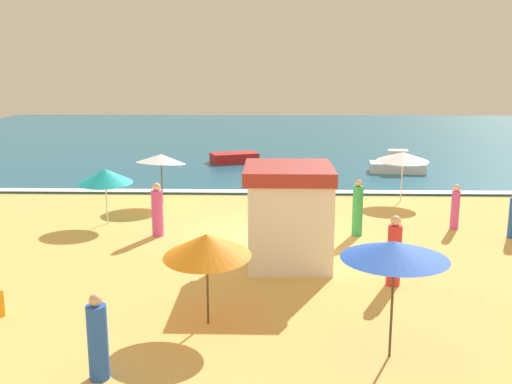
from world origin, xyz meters
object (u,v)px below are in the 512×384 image
beach_umbrella_8 (161,159)px  lifeguard_cabana (288,214)px  beach_umbrella_2 (395,250)px  beachgoer_4 (358,210)px  beach_umbrella_3 (207,245)px  beachgoer_5 (98,340)px  beach_umbrella_4 (105,176)px  small_boat_0 (234,158)px  small_boat_1 (397,165)px  beach_umbrella_7 (403,157)px  beachgoer_10 (394,253)px  beachgoer_3 (157,211)px  beachgoer_11 (455,208)px

beach_umbrella_8 → lifeguard_cabana: bearing=-56.0°
beach_umbrella_2 → beachgoer_4: beach_umbrella_2 is taller
beach_umbrella_3 → beachgoer_5: 3.08m
lifeguard_cabana → beach_umbrella_4: lifeguard_cabana is taller
small_boat_0 → lifeguard_cabana: bearing=-81.4°
lifeguard_cabana → beachgoer_5: size_ratio=1.76×
beachgoer_4 → small_boat_1: (3.78, 11.67, -0.41)m
beachgoer_5 → small_boat_1: size_ratio=0.53×
beach_umbrella_7 → beachgoer_10: (-2.30, -9.73, -1.02)m
beach_umbrella_4 → small_boat_0: 14.01m
beach_umbrella_3 → beach_umbrella_4: 9.38m
beach_umbrella_4 → beachgoer_3: (2.11, -1.49, -0.90)m
beach_umbrella_3 → beach_umbrella_4: beach_umbrella_3 is taller
lifeguard_cabana → beachgoer_10: size_ratio=1.54×
beach_umbrella_8 → beachgoer_11: 11.49m
beach_umbrella_3 → beach_umbrella_4: (-4.52, 8.22, -0.04)m
beach_umbrella_3 → beachgoer_11: bearing=45.5°
small_boat_1 → beachgoer_10: bearing=-102.2°
small_boat_0 → beachgoer_11: bearing=-58.4°
beach_umbrella_4 → beachgoer_5: bearing=-75.0°
small_boat_1 → beachgoer_5: bearing=-114.8°
lifeguard_cabana → beach_umbrella_3: bearing=-114.2°
beach_umbrella_8 → small_boat_1: 13.29m
beach_umbrella_8 → beach_umbrella_2: bearing=-62.1°
beach_umbrella_3 → beachgoer_3: 7.20m
beachgoer_4 → beachgoer_10: size_ratio=1.03×
beachgoer_5 → lifeguard_cabana: bearing=61.3°
beachgoer_4 → lifeguard_cabana: bearing=-130.0°
small_boat_1 → beach_umbrella_3: bearing=-113.3°
beachgoer_5 → small_boat_0: beachgoer_5 is taller
beach_umbrella_7 → beachgoer_5: 16.84m
beach_umbrella_3 → beach_umbrella_4: size_ratio=0.98×
beachgoer_4 → beachgoer_5: size_ratio=1.18×
beach_umbrella_4 → beachgoer_10: 10.75m
beachgoer_4 → beachgoer_10: 4.51m
beach_umbrella_2 → beachgoer_5: (-5.36, -0.96, -1.40)m
beachgoer_4 → small_boat_1: beachgoer_4 is taller
beach_umbrella_7 → beachgoer_4: 5.92m
lifeguard_cabana → beach_umbrella_3: 4.49m
beachgoer_10 → beachgoer_4: bearing=93.6°
beach_umbrella_2 → beach_umbrella_8: beach_umbrella_2 is taller
beachgoer_4 → beach_umbrella_7: bearing=63.7°
beach_umbrella_4 → beachgoer_4: bearing=-8.5°
beach_umbrella_2 → beachgoer_11: size_ratio=1.79×
lifeguard_cabana → beachgoer_3: (-4.24, 2.64, -0.59)m
beachgoer_3 → beach_umbrella_8: bearing=98.8°
beach_umbrella_3 → beachgoer_10: bearing=28.3°
beach_umbrella_4 → beachgoer_5: beach_umbrella_4 is taller
beach_umbrella_2 → beach_umbrella_7: (3.13, 13.55, -0.25)m
beachgoer_3 → small_boat_1: 15.78m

